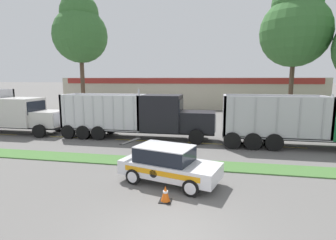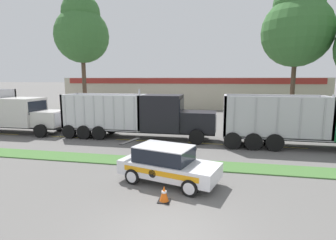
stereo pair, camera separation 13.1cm
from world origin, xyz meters
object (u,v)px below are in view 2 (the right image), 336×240
(dump_truck_trail, at_px, (332,125))
(rally_car, at_px, (167,164))
(traffic_cone, at_px, (164,194))
(dump_truck_far_right, at_px, (9,114))
(dump_truck_mid, at_px, (150,117))

(dump_truck_trail, bearing_deg, rally_car, -141.18)
(rally_car, relative_size, traffic_cone, 7.55)
(dump_truck_trail, height_order, dump_truck_far_right, dump_truck_far_right)
(dump_truck_mid, bearing_deg, traffic_cone, -72.28)
(dump_truck_trail, bearing_deg, dump_truck_far_right, 178.63)
(rally_car, distance_m, traffic_cone, 1.91)
(dump_truck_trail, distance_m, rally_car, 11.78)
(dump_truck_far_right, relative_size, rally_car, 2.53)
(dump_truck_mid, distance_m, dump_truck_trail, 12.08)
(dump_truck_mid, relative_size, traffic_cone, 18.97)
(dump_truck_mid, xyz_separation_m, traffic_cone, (3.14, -9.83, -1.35))
(dump_truck_far_right, relative_size, traffic_cone, 19.06)
(rally_car, bearing_deg, dump_truck_trail, 38.82)
(dump_truck_mid, height_order, dump_truck_far_right, dump_truck_mid)
(dump_truck_trail, height_order, rally_car, dump_truck_trail)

